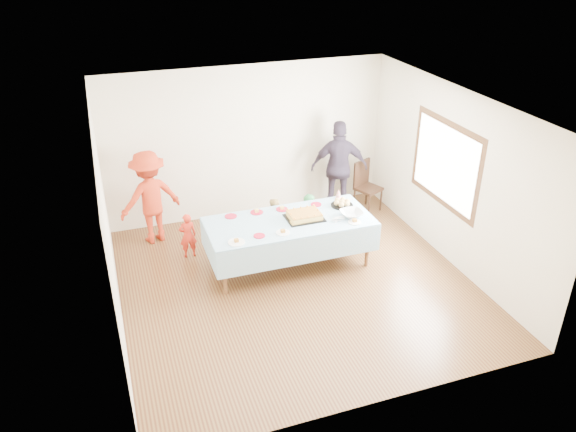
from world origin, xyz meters
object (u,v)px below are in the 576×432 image
object	(u,v)px
party_table	(289,224)
birthday_cake	(304,216)
dining_chair	(365,183)
adult_left	(150,197)

from	to	relation	value
party_table	birthday_cake	distance (m)	0.26
dining_chair	birthday_cake	bearing A→B (deg)	-164.98
dining_chair	adult_left	bearing A→B (deg)	154.53
dining_chair	adult_left	size ratio (longest dim) A/B	0.59
party_table	birthday_cake	world-z (taller)	birthday_cake
adult_left	dining_chair	bearing A→B (deg)	162.79
party_table	adult_left	distance (m)	2.40
birthday_cake	dining_chair	bearing A→B (deg)	39.04
birthday_cake	dining_chair	world-z (taller)	dining_chair
dining_chair	party_table	bearing A→B (deg)	-168.69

